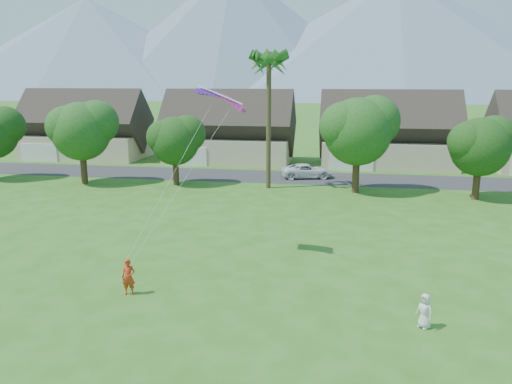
% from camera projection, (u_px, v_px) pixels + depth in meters
% --- Properties ---
extents(ground, '(500.00, 500.00, 0.00)m').
position_uv_depth(ground, '(212.00, 345.00, 19.08)').
color(ground, '#2D6019').
rests_on(ground, ground).
extents(street, '(90.00, 7.00, 0.01)m').
position_uv_depth(street, '(295.00, 177.00, 51.77)').
color(street, '#2D2D30').
rests_on(street, ground).
extents(kite_flyer, '(0.68, 0.49, 1.75)m').
position_uv_depth(kite_flyer, '(128.00, 277.00, 23.43)').
color(kite_flyer, red).
rests_on(kite_flyer, ground).
extents(watcher, '(0.84, 0.84, 1.48)m').
position_uv_depth(watcher, '(425.00, 311.00, 20.30)').
color(watcher, silver).
rests_on(watcher, ground).
extents(parked_car, '(5.64, 3.61, 1.45)m').
position_uv_depth(parked_car, '(307.00, 171.00, 51.40)').
color(parked_car, white).
rests_on(parked_car, ground).
extents(mountain_ridge, '(540.00, 240.00, 70.00)m').
position_uv_depth(mountain_ridge, '(356.00, 42.00, 260.91)').
color(mountain_ridge, slate).
rests_on(mountain_ridge, ground).
extents(houses_row, '(72.75, 8.19, 8.86)m').
position_uv_depth(houses_row, '(307.00, 135.00, 59.57)').
color(houses_row, beige).
rests_on(houses_row, ground).
extents(tree_row, '(62.27, 6.67, 8.45)m').
position_uv_depth(tree_row, '(277.00, 137.00, 45.03)').
color(tree_row, '#47301C').
rests_on(tree_row, ground).
extents(fan_palm, '(3.00, 3.00, 13.80)m').
position_uv_depth(fan_palm, '(269.00, 58.00, 44.20)').
color(fan_palm, '#4C3D26').
rests_on(fan_palm, ground).
extents(parafoil_kite, '(2.84, 1.12, 0.50)m').
position_uv_depth(parafoil_kite, '(222.00, 96.00, 26.88)').
color(parafoil_kite, '#741CD4').
rests_on(parafoil_kite, ground).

